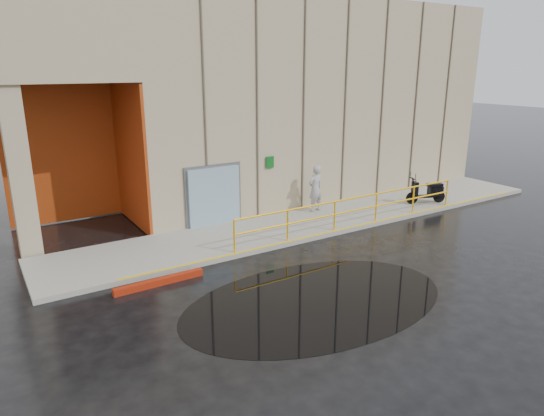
{
  "coord_description": "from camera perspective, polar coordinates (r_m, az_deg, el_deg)",
  "views": [
    {
      "loc": [
        -6.75,
        -8.8,
        5.49
      ],
      "look_at": [
        0.73,
        3.0,
        1.37
      ],
      "focal_mm": 32.0,
      "sensor_mm": 36.0,
      "label": 1
    }
  ],
  "objects": [
    {
      "name": "puddle",
      "position": [
        12.02,
        5.23,
        -10.79
      ],
      "size": [
        7.11,
        4.61,
        0.01
      ],
      "primitive_type": "cube",
      "rotation": [
        0.0,
        0.0,
        -0.06
      ],
      "color": "black",
      "rests_on": "ground"
    },
    {
      "name": "person",
      "position": [
        18.34,
        5.12,
        2.3
      ],
      "size": [
        0.7,
        0.52,
        1.77
      ],
      "primitive_type": "imported",
      "rotation": [
        0.0,
        0.0,
        3.3
      ],
      "color": "#9E9EA2",
      "rests_on": "sidewalk"
    },
    {
      "name": "sidewalk",
      "position": [
        17.94,
        6.28,
        -1.24
      ],
      "size": [
        20.0,
        3.0,
        0.15
      ],
      "primitive_type": "cube",
      "color": "gray",
      "rests_on": "ground"
    },
    {
      "name": "red_curb",
      "position": [
        13.06,
        -13.11,
        -8.45
      ],
      "size": [
        2.4,
        0.24,
        0.18
      ],
      "primitive_type": "cube",
      "rotation": [
        0.0,
        0.0,
        0.03
      ],
      "color": "maroon",
      "rests_on": "ground"
    },
    {
      "name": "ground",
      "position": [
        12.38,
        4.67,
        -9.96
      ],
      "size": [
        120.0,
        120.0,
        0.0
      ],
      "primitive_type": "plane",
      "color": "black",
      "rests_on": "ground"
    },
    {
      "name": "building",
      "position": [
        23.1,
        -1.47,
        13.24
      ],
      "size": [
        20.0,
        10.17,
        8.0
      ],
      "color": "tan",
      "rests_on": "ground"
    },
    {
      "name": "guardrail",
      "position": [
        16.94,
        9.85,
        -0.31
      ],
      "size": [
        9.56,
        0.06,
        1.03
      ],
      "color": "#F9B00D",
      "rests_on": "sidewalk"
    },
    {
      "name": "scooter",
      "position": [
        20.35,
        17.78,
        2.55
      ],
      "size": [
        1.69,
        1.08,
        1.27
      ],
      "rotation": [
        0.0,
        0.0,
        -0.38
      ],
      "color": "black",
      "rests_on": "sidewalk"
    }
  ]
}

